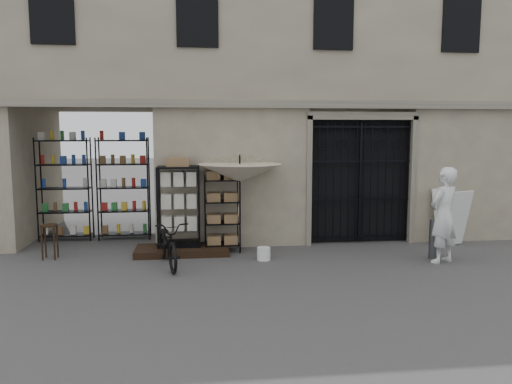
{
  "coord_description": "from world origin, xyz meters",
  "views": [
    {
      "loc": [
        -2.06,
        -9.17,
        2.67
      ],
      "look_at": [
        -0.8,
        1.4,
        1.35
      ],
      "focal_mm": 35.0,
      "sensor_mm": 36.0,
      "label": 1
    }
  ],
  "objects": [
    {
      "name": "shop_shelving",
      "position": [
        -4.55,
        3.3,
        1.25
      ],
      "size": [
        2.7,
        0.5,
        2.5
      ],
      "primitive_type": "cube",
      "color": "black",
      "rests_on": "ground"
    },
    {
      "name": "display_cabinet",
      "position": [
        -2.46,
        1.69,
        0.94
      ],
      "size": [
        0.97,
        0.71,
        1.89
      ],
      "rotation": [
        0.0,
        0.0,
        -0.21
      ],
      "color": "black",
      "rests_on": "step_platform"
    },
    {
      "name": "white_bucket",
      "position": [
        -0.71,
        0.82,
        0.13
      ],
      "size": [
        0.32,
        0.32,
        0.26
      ],
      "primitive_type": "cylinder",
      "rotation": [
        0.0,
        0.0,
        -0.18
      ],
      "color": "silver",
      "rests_on": "ground"
    },
    {
      "name": "steel_bollard",
      "position": [
        2.81,
        0.52,
        0.42
      ],
      "size": [
        0.16,
        0.16,
        0.84
      ],
      "primitive_type": "cylinder",
      "rotation": [
        0.0,
        0.0,
        -0.01
      ],
      "color": "#484A4F",
      "rests_on": "ground"
    },
    {
      "name": "wooden_stool",
      "position": [
        -5.12,
        1.44,
        0.38
      ],
      "size": [
        0.44,
        0.44,
        0.73
      ],
      "rotation": [
        0.0,
        0.0,
        0.34
      ],
      "color": "black",
      "rests_on": "ground"
    },
    {
      "name": "step_platform",
      "position": [
        -2.4,
        1.55,
        0.07
      ],
      "size": [
        2.0,
        0.9,
        0.15
      ],
      "primitive_type": "cube",
      "color": "black",
      "rests_on": "ground"
    },
    {
      "name": "ground",
      "position": [
        0.0,
        0.0,
        0.0
      ],
      "size": [
        80.0,
        80.0,
        0.0
      ],
      "primitive_type": "plane",
      "color": "black",
      "rests_on": "ground"
    },
    {
      "name": "main_building",
      "position": [
        0.0,
        4.0,
        4.5
      ],
      "size": [
        14.0,
        4.0,
        9.0
      ],
      "primitive_type": "cube",
      "color": "gray",
      "rests_on": "ground"
    },
    {
      "name": "shopkeeper",
      "position": [
        2.86,
        0.22,
        0.0
      ],
      "size": [
        1.55,
        2.05,
        0.47
      ],
      "primitive_type": "imported",
      "rotation": [
        0.0,
        0.0,
        3.64
      ],
      "color": "silver",
      "rests_on": "ground"
    },
    {
      "name": "wire_rack",
      "position": [
        -1.52,
        1.71,
        0.83
      ],
      "size": [
        0.89,
        0.77,
        1.7
      ],
      "rotation": [
        0.0,
        0.0,
        -0.39
      ],
      "color": "black",
      "rests_on": "ground"
    },
    {
      "name": "easel_sign",
      "position": [
        3.82,
        1.68,
        0.66
      ],
      "size": [
        0.81,
        0.86,
        1.28
      ],
      "rotation": [
        0.0,
        0.0,
        0.34
      ],
      "color": "silver",
      "rests_on": "ground"
    },
    {
      "name": "shop_recess",
      "position": [
        -4.5,
        2.8,
        1.5
      ],
      "size": [
        3.0,
        1.7,
        3.0
      ],
      "primitive_type": "cube",
      "color": "black",
      "rests_on": "ground"
    },
    {
      "name": "bicycle",
      "position": [
        -2.65,
        0.59,
        0.0
      ],
      "size": [
        0.82,
        1.05,
        1.78
      ],
      "primitive_type": "imported",
      "rotation": [
        0.0,
        0.0,
        0.23
      ],
      "color": "black",
      "rests_on": "ground"
    },
    {
      "name": "iron_gate",
      "position": [
        1.75,
        2.28,
        1.5
      ],
      "size": [
        2.5,
        0.21,
        3.0
      ],
      "color": "black",
      "rests_on": "ground"
    },
    {
      "name": "market_umbrella",
      "position": [
        -1.14,
        1.53,
        1.86
      ],
      "size": [
        2.08,
        2.1,
        2.58
      ],
      "rotation": [
        0.0,
        0.0,
        0.4
      ],
      "color": "black",
      "rests_on": "ground"
    }
  ]
}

